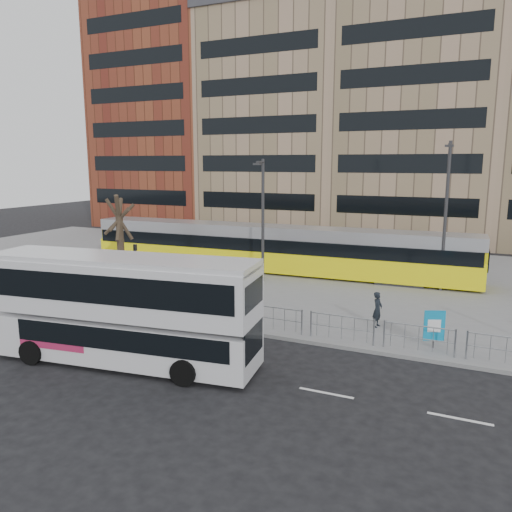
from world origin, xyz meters
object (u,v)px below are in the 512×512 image
at_px(traffic_light_west, 136,266).
at_px(lamp_post_west, 262,215).
at_px(tram, 272,249).
at_px(ad_panel, 434,326).
at_px(bare_tree, 118,192).
at_px(lamp_post_east, 446,211).
at_px(double_decker_bus, 123,306).
at_px(pedestrian, 377,309).

height_order(traffic_light_west, lamp_post_west, lamp_post_west).
height_order(tram, ad_panel, tram).
bearing_deg(ad_panel, lamp_post_west, 122.86).
distance_m(lamp_post_west, bare_tree, 8.89).
bearing_deg(traffic_light_west, tram, 59.01).
bearing_deg(bare_tree, ad_panel, -13.44).
bearing_deg(lamp_post_east, double_decker_bus, -122.58).
bearing_deg(lamp_post_east, lamp_post_west, -168.52).
bearing_deg(lamp_post_east, bare_tree, -164.61).
height_order(traffic_light_west, bare_tree, bare_tree).
bearing_deg(double_decker_bus, lamp_post_west, 83.91).
bearing_deg(tram, double_decker_bus, -89.22).
bearing_deg(tram, lamp_post_east, -6.31).
xyz_separation_m(tram, lamp_post_west, (0.56, -2.83, 2.51)).
bearing_deg(lamp_post_west, lamp_post_east, 11.48).
distance_m(tram, ad_panel, 15.21).
xyz_separation_m(double_decker_bus, lamp_post_east, (9.85, 15.41, 2.51)).
bearing_deg(double_decker_bus, tram, 85.67).
distance_m(tram, bare_tree, 10.40).
bearing_deg(pedestrian, lamp_post_east, -1.97).
xyz_separation_m(traffic_light_west, lamp_post_west, (3.87, 7.21, 2.07)).
xyz_separation_m(ad_panel, pedestrian, (-2.51, 1.69, -0.10)).
bearing_deg(traffic_light_west, lamp_post_west, 49.05).
bearing_deg(pedestrian, lamp_post_west, 66.88).
bearing_deg(lamp_post_east, ad_panel, -87.30).
distance_m(double_decker_bus, traffic_light_west, 7.42).
xyz_separation_m(pedestrian, bare_tree, (-16.34, 2.81, 4.58)).
distance_m(tram, pedestrian, 12.24).
xyz_separation_m(traffic_light_west, bare_tree, (-4.40, 4.21, 3.39)).
relative_size(lamp_post_east, bare_tree, 1.10).
relative_size(double_decker_bus, traffic_light_west, 3.30).
bearing_deg(tram, traffic_light_west, -110.45).
height_order(traffic_light_west, lamp_post_east, lamp_post_east).
bearing_deg(ad_panel, traffic_light_west, 157.04).
xyz_separation_m(tram, bare_tree, (-7.71, -5.83, 3.83)).
height_order(tram, pedestrian, tram).
bearing_deg(tram, ad_panel, -45.05).
relative_size(double_decker_bus, lamp_post_east, 1.23).
relative_size(tram, lamp_post_east, 3.13).
xyz_separation_m(double_decker_bus, bare_tree, (-8.55, 10.35, 3.35)).
bearing_deg(double_decker_bus, bare_tree, 122.25).
xyz_separation_m(ad_panel, bare_tree, (-18.85, 4.50, 4.48)).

